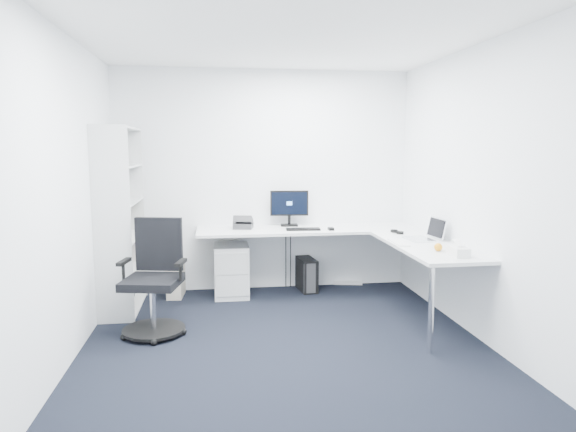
{
  "coord_description": "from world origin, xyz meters",
  "views": [
    {
      "loc": [
        -0.59,
        -4.22,
        1.77
      ],
      "look_at": [
        0.15,
        1.05,
        1.05
      ],
      "focal_mm": 32.0,
      "sensor_mm": 36.0,
      "label": 1
    }
  ],
  "objects": [
    {
      "name": "wall_left",
      "position": [
        -1.8,
        0.0,
        1.35
      ],
      "size": [
        0.02,
        4.2,
        2.7
      ],
      "primitive_type": "cube",
      "color": "white",
      "rests_on": "ground"
    },
    {
      "name": "drawer_pedestal",
      "position": [
        -0.43,
        1.79,
        0.31
      ],
      "size": [
        0.4,
        0.5,
        0.62
      ],
      "primitive_type": "cube",
      "color": "silver",
      "rests_on": "ground"
    },
    {
      "name": "monitor",
      "position": [
        0.29,
        1.95,
        1.03
      ],
      "size": [
        0.48,
        0.18,
        0.45
      ],
      "primitive_type": null,
      "rotation": [
        0.0,
        0.0,
        -0.07
      ],
      "color": "black",
      "rests_on": "l_desk"
    },
    {
      "name": "laptop",
      "position": [
        1.49,
        0.81,
        0.92
      ],
      "size": [
        0.37,
        0.36,
        0.24
      ],
      "primitive_type": null,
      "rotation": [
        0.0,
        0.0,
        0.09
      ],
      "color": "silver",
      "rests_on": "l_desk"
    },
    {
      "name": "black_keyboard",
      "position": [
        0.41,
        1.62,
        0.81
      ],
      "size": [
        0.41,
        0.17,
        0.02
      ],
      "primitive_type": "cube",
      "rotation": [
        0.0,
        0.0,
        -0.07
      ],
      "color": "black",
      "rests_on": "l_desk"
    },
    {
      "name": "black_pc_tower",
      "position": [
        0.5,
        1.89,
        0.2
      ],
      "size": [
        0.23,
        0.43,
        0.4
      ],
      "primitive_type": "cube",
      "rotation": [
        0.0,
        0.0,
        0.12
      ],
      "color": "black",
      "rests_on": "ground"
    },
    {
      "name": "ground",
      "position": [
        0.0,
        0.0,
        0.0
      ],
      "size": [
        4.2,
        4.2,
        0.0
      ],
      "primitive_type": "plane",
      "color": "black"
    },
    {
      "name": "mouse",
      "position": [
        0.73,
        1.57,
        0.82
      ],
      "size": [
        0.06,
        0.1,
        0.03
      ],
      "primitive_type": "cube",
      "rotation": [
        0.0,
        0.0,
        0.01
      ],
      "color": "black",
      "rests_on": "l_desk"
    },
    {
      "name": "wall_right",
      "position": [
        1.8,
        0.0,
        1.35
      ],
      "size": [
        0.02,
        4.2,
        2.7
      ],
      "primitive_type": "cube",
      "color": "white",
      "rests_on": "ground"
    },
    {
      "name": "tissue_box",
      "position": [
        1.54,
        0.01,
        0.85
      ],
      "size": [
        0.14,
        0.25,
        0.08
      ],
      "primitive_type": "cube",
      "rotation": [
        0.0,
        0.0,
        -0.06
      ],
      "color": "silver",
      "rests_on": "l_desk"
    },
    {
      "name": "headphones",
      "position": [
        1.42,
        1.26,
        0.83
      ],
      "size": [
        0.15,
        0.21,
        0.05
      ],
      "primitive_type": null,
      "rotation": [
        0.0,
        0.0,
        0.19
      ],
      "color": "black",
      "rests_on": "l_desk"
    },
    {
      "name": "desk_phone",
      "position": [
        -0.28,
        1.84,
        0.88
      ],
      "size": [
        0.26,
        0.26,
        0.15
      ],
      "primitive_type": null,
      "rotation": [
        0.0,
        0.0,
        -0.21
      ],
      "color": "#2E2E31",
      "rests_on": "l_desk"
    },
    {
      "name": "l_desk",
      "position": [
        0.55,
        1.4,
        0.4
      ],
      "size": [
        2.75,
        1.54,
        0.8
      ],
      "primitive_type": null,
      "color": "silver",
      "rests_on": "ground"
    },
    {
      "name": "wall_back",
      "position": [
        0.0,
        2.1,
        1.35
      ],
      "size": [
        3.6,
        0.02,
        2.7
      ],
      "primitive_type": "cube",
      "color": "white",
      "rests_on": "ground"
    },
    {
      "name": "orange_fruit",
      "position": [
        1.45,
        0.23,
        0.84
      ],
      "size": [
        0.08,
        0.08,
        0.08
      ],
      "primitive_type": "sphere",
      "color": "orange",
      "rests_on": "l_desk"
    },
    {
      "name": "task_chair",
      "position": [
        -1.2,
        0.59,
        0.54
      ],
      "size": [
        0.72,
        0.72,
        1.09
      ],
      "primitive_type": null,
      "rotation": [
        0.0,
        0.0,
        -0.2
      ],
      "color": "black",
      "rests_on": "ground"
    },
    {
      "name": "ceiling",
      "position": [
        0.0,
        0.0,
        2.7
      ],
      "size": [
        4.2,
        4.2,
        0.0
      ],
      "primitive_type": "plane",
      "color": "white"
    },
    {
      "name": "beige_pc_tower",
      "position": [
        -1.09,
        1.86,
        0.18
      ],
      "size": [
        0.2,
        0.39,
        0.36
      ],
      "primitive_type": "cube",
      "rotation": [
        0.0,
        0.0,
        -0.08
      ],
      "color": "beige",
      "rests_on": "ground"
    },
    {
      "name": "white_keyboard",
      "position": [
        1.23,
        0.68,
        0.81
      ],
      "size": [
        0.13,
        0.4,
        0.01
      ],
      "primitive_type": "cube",
      "rotation": [
        0.0,
        0.0,
        -0.04
      ],
      "color": "silver",
      "rests_on": "l_desk"
    },
    {
      "name": "bookshelf",
      "position": [
        -1.62,
        1.45,
        0.99
      ],
      "size": [
        0.39,
        0.99,
        1.98
      ],
      "primitive_type": null,
      "color": "silver",
      "rests_on": "ground"
    },
    {
      "name": "wall_front",
      "position": [
        0.0,
        -2.1,
        1.35
      ],
      "size": [
        3.6,
        0.02,
        2.7
      ],
      "primitive_type": "cube",
      "color": "white",
      "rests_on": "ground"
    },
    {
      "name": "power_strip",
      "position": [
        1.08,
        2.08,
        0.02
      ],
      "size": [
        0.37,
        0.13,
        0.04
      ],
      "primitive_type": "cube",
      "rotation": [
        0.0,
        0.0,
        -0.2
      ],
      "color": "silver",
      "rests_on": "ground"
    }
  ]
}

